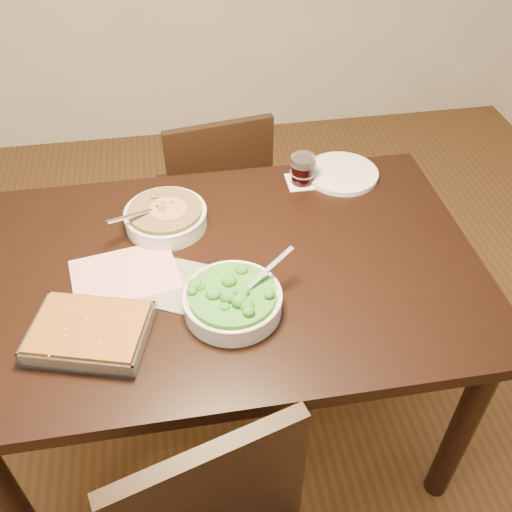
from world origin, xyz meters
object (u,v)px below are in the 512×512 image
stew_bowl (166,216)px  dinner_plate (342,173)px  table (226,290)px  chair_far (216,194)px  wine_tumbler (303,169)px  broccoli_bowl (233,300)px  baking_dish (90,332)px

stew_bowl → dinner_plate: 0.60m
table → chair_far: chair_far is taller
table → dinner_plate: bearing=39.9°
wine_tumbler → dinner_plate: size_ratio=0.39×
broccoli_bowl → chair_far: bearing=87.3°
chair_far → table: bearing=77.7°
baking_dish → broccoli_bowl: bearing=22.6°
stew_bowl → chair_far: (0.19, 0.51, -0.32)m
stew_bowl → wine_tumbler: 0.47m
broccoli_bowl → wine_tumbler: size_ratio=2.89×
wine_tumbler → dinner_plate: (0.13, 0.01, -0.04)m
stew_bowl → baking_dish: size_ratio=0.76×
chair_far → baking_dish: bearing=58.1°
wine_tumbler → chair_far: wine_tumbler is taller
chair_far → dinner_plate: bearing=129.0°
table → wine_tumbler: 0.48m
table → broccoli_bowl: broccoli_bowl is taller
baking_dish → stew_bowl: bearing=79.8°
dinner_plate → chair_far: chair_far is taller
baking_dish → dinner_plate: 0.96m
stew_bowl → baking_dish: (-0.20, -0.40, -0.01)m
table → wine_tumbler: size_ratio=15.41×
table → dinner_plate: dinner_plate is taller
baking_dish → wine_tumbler: wine_tumbler is taller
table → baking_dish: bearing=-150.0°
broccoli_bowl → baking_dish: 0.35m
stew_bowl → baking_dish: bearing=-116.6°
baking_dish → wine_tumbler: 0.84m
broccoli_bowl → chair_far: (0.04, 0.87, -0.32)m
stew_bowl → chair_far: stew_bowl is taller
table → baking_dish: baking_dish is taller
baking_dish → chair_far: bearing=83.3°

